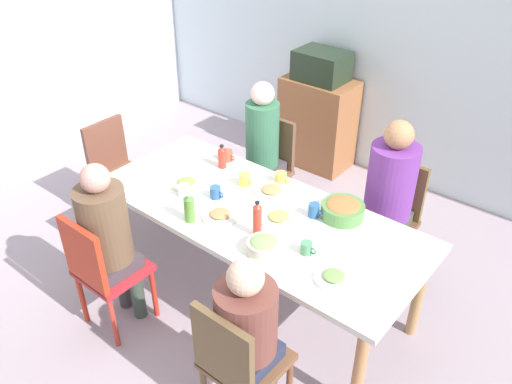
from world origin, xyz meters
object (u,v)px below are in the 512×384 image
(dining_table, at_px, (256,220))
(cup_0, at_px, (281,178))
(plate_2, at_px, (272,191))
(bottle_0, at_px, (189,208))
(chair_1, at_px, (101,268))
(cup_2, at_px, (227,156))
(plate_4, at_px, (334,277))
(cup_3, at_px, (216,192))
(cup_6, at_px, (307,248))
(plate_3, at_px, (187,183))
(cup_5, at_px, (245,180))
(microwave, at_px, (322,66))
(chair_3, at_px, (268,163))
(bottle_1, at_px, (222,157))
(bowl_0, at_px, (264,246))
(bottle_2, at_px, (257,220))
(cup_1, at_px, (314,210))
(chair_2, at_px, (116,167))
(person_1, at_px, (107,233))
(person_4, at_px, (390,188))
(chair_4, at_px, (390,213))
(bowl_1, at_px, (343,209))
(plate_0, at_px, (220,215))
(side_cabinet, at_px, (318,123))
(cup_4, at_px, (184,191))
(plate_1, at_px, (279,218))
(chair_0, at_px, (237,361))

(dining_table, bearing_deg, cup_0, 102.13)
(plate_2, height_order, bottle_0, bottle_0)
(chair_1, xyz_separation_m, plate_2, (0.52, 1.10, 0.25))
(plate_2, bearing_deg, cup_2, 165.42)
(plate_4, height_order, bottle_0, bottle_0)
(cup_3, relative_size, cup_6, 1.04)
(bottle_0, bearing_deg, plate_3, 138.54)
(cup_5, height_order, microwave, microwave)
(chair_3, xyz_separation_m, bottle_1, (0.02, -0.58, 0.32))
(bowl_0, bearing_deg, dining_table, 135.50)
(cup_0, xyz_separation_m, bottle_2, (0.25, -0.58, 0.08))
(cup_0, distance_m, cup_1, 0.46)
(chair_2, relative_size, microwave, 1.88)
(person_1, relative_size, plate_4, 5.48)
(plate_4, height_order, cup_6, cup_6)
(cup_1, height_order, bottle_1, bottle_1)
(person_4, bearing_deg, chair_2, -159.81)
(chair_4, xyz_separation_m, plate_2, (-0.63, -0.62, 0.25))
(plate_3, xyz_separation_m, bowl_0, (0.89, -0.23, 0.03))
(person_4, bearing_deg, person_1, -126.62)
(chair_1, distance_m, cup_0, 1.36)
(bowl_1, distance_m, cup_0, 0.56)
(cup_1, bearing_deg, plate_0, -140.43)
(plate_4, bearing_deg, cup_3, 170.32)
(bottle_2, distance_m, side_cabinet, 2.33)
(plate_0, relative_size, bottle_2, 0.97)
(chair_2, height_order, bottle_0, bottle_0)
(plate_2, relative_size, cup_4, 2.05)
(plate_4, height_order, microwave, microwave)
(chair_2, xyz_separation_m, plate_3, (0.94, -0.06, 0.25))
(bottle_2, bearing_deg, person_1, -142.23)
(plate_1, xyz_separation_m, plate_2, (-0.23, 0.22, 0.00))
(person_4, bearing_deg, plate_4, -80.00)
(person_4, distance_m, cup_5, 1.01)
(person_1, xyz_separation_m, bottle_0, (0.31, 0.42, 0.11))
(person_4, distance_m, plate_4, 1.02)
(microwave, bearing_deg, cup_3, -77.21)
(cup_1, bearing_deg, cup_2, 168.33)
(person_4, xyz_separation_m, bowl_0, (-0.27, -1.07, 0.02))
(chair_1, bearing_deg, cup_0, 68.47)
(plate_3, relative_size, bowl_0, 1.11)
(cup_6, bearing_deg, plate_2, 145.50)
(plate_2, bearing_deg, bottle_2, -62.61)
(side_cabinet, bearing_deg, cup_6, -58.37)
(chair_0, xyz_separation_m, cup_4, (-1.07, 0.69, 0.27))
(cup_0, xyz_separation_m, cup_6, (0.59, -0.53, -0.00))
(chair_4, distance_m, plate_4, 1.13)
(dining_table, distance_m, cup_2, 0.72)
(plate_3, height_order, plate_4, same)
(dining_table, bearing_deg, bottle_1, 153.16)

